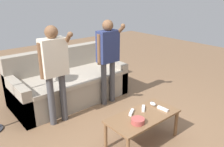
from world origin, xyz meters
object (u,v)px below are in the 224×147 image
at_px(game_remote_wand_near, 143,108).
at_px(game_remote_wand_spare, 163,109).
at_px(couch, 68,83).
at_px(player_left, 54,65).
at_px(game_remote_wand_far, 132,112).
at_px(game_remote_nunchuk, 153,104).
at_px(coffee_table, 143,119).
at_px(player_right, 108,53).
at_px(snack_bowl, 138,121).

height_order(game_remote_wand_near, game_remote_wand_spare, same).
bearing_deg(couch, game_remote_wand_spare, -77.95).
xyz_separation_m(player_left, game_remote_wand_far, (0.51, -0.99, -0.49)).
xyz_separation_m(game_remote_nunchuk, player_left, (-0.88, 1.03, 0.48)).
xyz_separation_m(game_remote_nunchuk, game_remote_wand_spare, (0.01, -0.16, -0.01)).
bearing_deg(couch, player_left, -130.29).
bearing_deg(game_remote_wand_far, game_remote_wand_near, -8.25).
distance_m(coffee_table, player_left, 1.38).
xyz_separation_m(game_remote_nunchuk, game_remote_wand_far, (-0.36, 0.03, -0.01)).
relative_size(game_remote_wand_far, game_remote_wand_spare, 0.92).
bearing_deg(game_remote_wand_far, player_right, 66.48).
height_order(player_right, game_remote_wand_spare, player_right).
distance_m(player_right, player_left, 0.96).
bearing_deg(game_remote_nunchuk, game_remote_wand_near, 177.56).
height_order(couch, snack_bowl, couch).
height_order(game_remote_nunchuk, player_right, player_right).
bearing_deg(couch, game_remote_nunchuk, -76.98).
relative_size(coffee_table, game_remote_nunchuk, 10.78).
bearing_deg(game_remote_wand_far, player_left, 117.41).
bearing_deg(game_remote_wand_near, game_remote_wand_far, 171.75).
relative_size(player_right, player_left, 1.00).
bearing_deg(coffee_table, snack_bowl, -155.30).
relative_size(game_remote_nunchuk, player_left, 0.06).
relative_size(couch, player_left, 1.36).
bearing_deg(game_remote_wand_spare, snack_bowl, -178.83).
xyz_separation_m(player_left, game_remote_wand_spare, (0.88, -1.19, -0.49)).
height_order(game_remote_nunchuk, game_remote_wand_far, game_remote_nunchuk).
bearing_deg(player_right, game_remote_wand_far, -113.52).
bearing_deg(snack_bowl, coffee_table, 24.70).
bearing_deg(game_remote_wand_far, couch, 90.38).
relative_size(player_left, game_remote_wand_spare, 9.05).
height_order(coffee_table, player_left, player_left).
height_order(player_left, game_remote_wand_near, player_left).
relative_size(snack_bowl, game_remote_nunchuk, 1.79).
bearing_deg(snack_bowl, game_remote_wand_near, 32.04).
relative_size(coffee_table, game_remote_wand_far, 6.52).
bearing_deg(game_remote_wand_spare, game_remote_nunchuk, 92.10).
relative_size(player_left, game_remote_wand_far, 9.80).
relative_size(coffee_table, player_left, 0.67).
distance_m(coffee_table, game_remote_wand_far, 0.16).
relative_size(game_remote_nunchuk, player_right, 0.06).
bearing_deg(player_left, game_remote_wand_far, -62.59).
height_order(snack_bowl, game_remote_wand_far, snack_bowl).
height_order(couch, player_right, player_right).
bearing_deg(coffee_table, player_right, 72.34).
height_order(game_remote_nunchuk, player_left, player_left).
relative_size(couch, player_right, 1.37).
xyz_separation_m(coffee_table, player_left, (-0.59, 1.11, 0.56)).
relative_size(player_right, game_remote_wand_near, 10.44).
height_order(couch, game_remote_nunchuk, couch).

